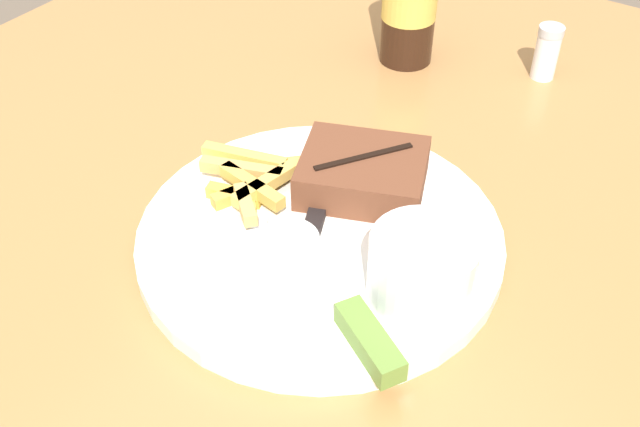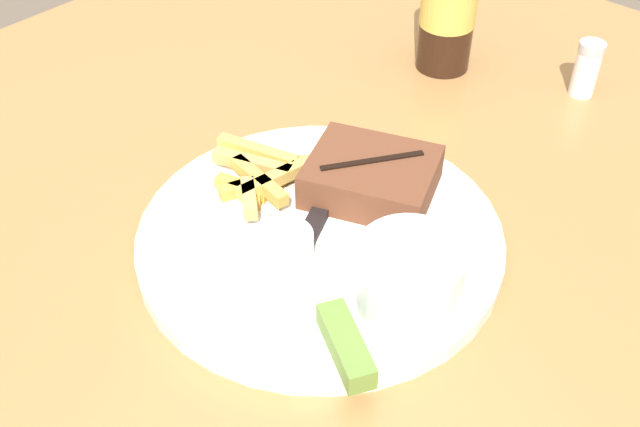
{
  "view_description": "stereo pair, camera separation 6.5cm",
  "coord_description": "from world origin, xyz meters",
  "px_view_note": "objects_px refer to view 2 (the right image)",
  "views": [
    {
      "loc": [
        0.27,
        -0.4,
        1.22
      ],
      "look_at": [
        0.0,
        0.0,
        0.8
      ],
      "focal_mm": 42.0,
      "sensor_mm": 36.0,
      "label": 1
    },
    {
      "loc": [
        0.32,
        -0.36,
        1.22
      ],
      "look_at": [
        0.0,
        0.0,
        0.8
      ],
      "focal_mm": 42.0,
      "sensor_mm": 36.0,
      "label": 2
    }
  ],
  "objects_px": {
    "dinner_plate": "(320,238)",
    "salt_shaker": "(587,69)",
    "pickle_spear": "(346,345)",
    "coleslaw_cup": "(410,274)",
    "steak_portion": "(372,177)",
    "knife_utensil": "(331,196)",
    "dipping_sauce_cup": "(287,248)",
    "fork_utensil": "(228,211)"
  },
  "relations": [
    {
      "from": "dinner_plate",
      "to": "salt_shaker",
      "type": "distance_m",
      "value": 0.39
    },
    {
      "from": "pickle_spear",
      "to": "coleslaw_cup",
      "type": "bearing_deg",
      "value": 87.04
    },
    {
      "from": "dinner_plate",
      "to": "salt_shaker",
      "type": "relative_size",
      "value": 5.0
    },
    {
      "from": "steak_portion",
      "to": "pickle_spear",
      "type": "bearing_deg",
      "value": -57.12
    },
    {
      "from": "dinner_plate",
      "to": "coleslaw_cup",
      "type": "xyz_separation_m",
      "value": [
        0.11,
        -0.02,
        0.04
      ]
    },
    {
      "from": "dinner_plate",
      "to": "knife_utensil",
      "type": "distance_m",
      "value": 0.05
    },
    {
      "from": "dipping_sauce_cup",
      "to": "knife_utensil",
      "type": "xyz_separation_m",
      "value": [
        -0.03,
        0.09,
        -0.01
      ]
    },
    {
      "from": "dinner_plate",
      "to": "pickle_spear",
      "type": "relative_size",
      "value": 4.34
    },
    {
      "from": "dipping_sauce_cup",
      "to": "knife_utensil",
      "type": "bearing_deg",
      "value": 106.76
    },
    {
      "from": "dinner_plate",
      "to": "knife_utensil",
      "type": "height_order",
      "value": "knife_utensil"
    },
    {
      "from": "pickle_spear",
      "to": "salt_shaker",
      "type": "bearing_deg",
      "value": 95.57
    },
    {
      "from": "steak_portion",
      "to": "fork_utensil",
      "type": "bearing_deg",
      "value": -125.54
    },
    {
      "from": "steak_portion",
      "to": "fork_utensil",
      "type": "relative_size",
      "value": 1.12
    },
    {
      "from": "pickle_spear",
      "to": "dipping_sauce_cup",
      "type": "bearing_deg",
      "value": 156.65
    },
    {
      "from": "coleslaw_cup",
      "to": "pickle_spear",
      "type": "xyz_separation_m",
      "value": [
        -0.0,
        -0.07,
        -0.02
      ]
    },
    {
      "from": "dinner_plate",
      "to": "coleslaw_cup",
      "type": "relative_size",
      "value": 3.78
    },
    {
      "from": "steak_portion",
      "to": "coleslaw_cup",
      "type": "bearing_deg",
      "value": -39.54
    },
    {
      "from": "dinner_plate",
      "to": "pickle_spear",
      "type": "bearing_deg",
      "value": -40.61
    },
    {
      "from": "pickle_spear",
      "to": "knife_utensil",
      "type": "height_order",
      "value": "pickle_spear"
    },
    {
      "from": "dipping_sauce_cup",
      "to": "pickle_spear",
      "type": "height_order",
      "value": "dipping_sauce_cup"
    },
    {
      "from": "dipping_sauce_cup",
      "to": "salt_shaker",
      "type": "xyz_separation_m",
      "value": [
        0.05,
        0.43,
        -0.0
      ]
    },
    {
      "from": "fork_utensil",
      "to": "dinner_plate",
      "type": "bearing_deg",
      "value": 0.0
    },
    {
      "from": "dinner_plate",
      "to": "steak_portion",
      "type": "height_order",
      "value": "steak_portion"
    },
    {
      "from": "fork_utensil",
      "to": "steak_portion",
      "type": "bearing_deg",
      "value": 28.77
    },
    {
      "from": "steak_portion",
      "to": "salt_shaker",
      "type": "xyz_separation_m",
      "value": [
        0.06,
        0.32,
        -0.0
      ]
    },
    {
      "from": "dinner_plate",
      "to": "dipping_sauce_cup",
      "type": "relative_size",
      "value": 6.34
    },
    {
      "from": "pickle_spear",
      "to": "fork_utensil",
      "type": "height_order",
      "value": "pickle_spear"
    },
    {
      "from": "coleslaw_cup",
      "to": "dipping_sauce_cup",
      "type": "distance_m",
      "value": 0.11
    },
    {
      "from": "knife_utensil",
      "to": "dipping_sauce_cup",
      "type": "bearing_deg",
      "value": 174.06
    },
    {
      "from": "steak_portion",
      "to": "knife_utensil",
      "type": "distance_m",
      "value": 0.04
    },
    {
      "from": "pickle_spear",
      "to": "knife_utensil",
      "type": "distance_m",
      "value": 0.18
    },
    {
      "from": "dinner_plate",
      "to": "fork_utensil",
      "type": "bearing_deg",
      "value": -154.31
    },
    {
      "from": "steak_portion",
      "to": "salt_shaker",
      "type": "bearing_deg",
      "value": 79.71
    },
    {
      "from": "dinner_plate",
      "to": "steak_portion",
      "type": "bearing_deg",
      "value": 89.91
    },
    {
      "from": "knife_utensil",
      "to": "fork_utensil",
      "type": "bearing_deg",
      "value": 120.93
    },
    {
      "from": "dinner_plate",
      "to": "fork_utensil",
      "type": "distance_m",
      "value": 0.09
    },
    {
      "from": "salt_shaker",
      "to": "steak_portion",
      "type": "bearing_deg",
      "value": -100.29
    },
    {
      "from": "fork_utensil",
      "to": "knife_utensil",
      "type": "bearing_deg",
      "value": 27.94
    },
    {
      "from": "dipping_sauce_cup",
      "to": "knife_utensil",
      "type": "distance_m",
      "value": 0.09
    },
    {
      "from": "steak_portion",
      "to": "salt_shaker",
      "type": "relative_size",
      "value": 2.17
    },
    {
      "from": "pickle_spear",
      "to": "fork_utensil",
      "type": "xyz_separation_m",
      "value": [
        -0.18,
        0.05,
        -0.01
      ]
    },
    {
      "from": "dipping_sauce_cup",
      "to": "salt_shaker",
      "type": "bearing_deg",
      "value": 83.01
    }
  ]
}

